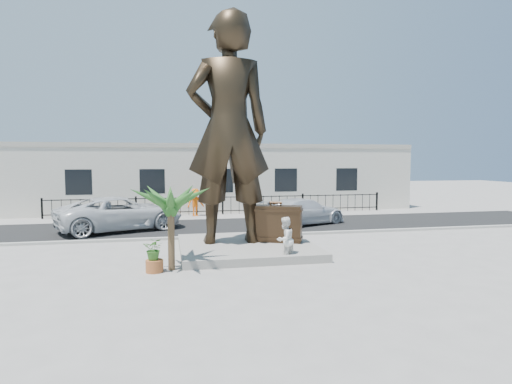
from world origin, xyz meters
The scene contains 16 objects.
ground centered at (0.00, 0.00, 0.00)m, with size 100.00×100.00×0.00m, color #9E9991.
street centered at (0.00, 8.00, 0.01)m, with size 40.00×7.00×0.01m, color black.
curb centered at (0.00, 4.50, 0.06)m, with size 40.00×0.25×0.12m, color #A5A399.
far_sidewalk centered at (0.00, 12.00, 0.01)m, with size 40.00×2.50×0.02m, color #9E9991.
plinth centered at (-0.50, 1.50, 0.15)m, with size 5.20×5.20×0.30m, color gray.
fence centered at (0.00, 12.80, 0.60)m, with size 22.00×0.10×1.20m, color black.
building centered at (0.00, 17.00, 2.20)m, with size 28.00×7.00×4.40m, color silver.
statue centered at (-1.14, 1.90, 4.81)m, with size 3.29×2.16×9.03m, color black.
suitcase centered at (0.73, 1.62, 1.03)m, with size 2.08×0.66×1.47m, color #342315.
tourist centered at (0.49, -0.64, 0.81)m, with size 0.78×0.61×1.61m, color white.
car_white centered at (-5.91, 7.58, 0.88)m, with size 2.88×6.25×1.74m, color silver.
car_silver centered at (3.90, 7.63, 0.74)m, with size 2.04×5.03×1.46m, color silver.
worker centered at (-1.80, 12.29, 0.89)m, with size 1.13×0.65×1.75m, color #F7620D.
palm_tree centered at (-3.44, -0.89, 0.00)m, with size 1.80×1.80×3.20m, color #23501D, non-canonical shape.
planter centered at (-3.98, -1.08, 0.20)m, with size 0.56×0.56×0.40m, color #9D5429.
shrub centered at (-3.98, -1.08, 0.76)m, with size 0.65×0.56×0.72m, color #316521.
Camera 1 is at (-3.52, -14.99, 3.63)m, focal length 30.00 mm.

